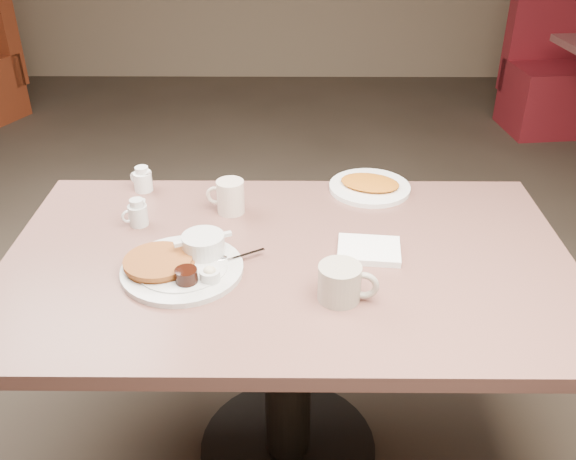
{
  "coord_description": "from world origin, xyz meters",
  "views": [
    {
      "loc": [
        0.01,
        -1.4,
        1.67
      ],
      "look_at": [
        0.0,
        0.02,
        0.82
      ],
      "focal_mm": 39.66,
      "sensor_mm": 36.0,
      "label": 1
    }
  ],
  "objects_px": {
    "diner_table": "(288,308)",
    "coffee_mug_far": "(230,197)",
    "coffee_mug_near": "(341,282)",
    "hash_plate": "(370,186)",
    "main_plate": "(183,262)",
    "creamer_left": "(138,213)",
    "creamer_right": "(143,180)"
  },
  "relations": [
    {
      "from": "diner_table",
      "to": "creamer_left",
      "type": "distance_m",
      "value": 0.5
    },
    {
      "from": "coffee_mug_near",
      "to": "creamer_right",
      "type": "distance_m",
      "value": 0.81
    },
    {
      "from": "main_plate",
      "to": "creamer_left",
      "type": "relative_size",
      "value": 5.13
    },
    {
      "from": "coffee_mug_far",
      "to": "creamer_left",
      "type": "xyz_separation_m",
      "value": [
        -0.26,
        -0.08,
        -0.01
      ]
    },
    {
      "from": "main_plate",
      "to": "coffee_mug_far",
      "type": "height_order",
      "value": "coffee_mug_far"
    },
    {
      "from": "diner_table",
      "to": "coffee_mug_near",
      "type": "height_order",
      "value": "coffee_mug_near"
    },
    {
      "from": "coffee_mug_near",
      "to": "hash_plate",
      "type": "relative_size",
      "value": 0.48
    },
    {
      "from": "creamer_right",
      "to": "hash_plate",
      "type": "bearing_deg",
      "value": 0.69
    },
    {
      "from": "creamer_right",
      "to": "hash_plate",
      "type": "height_order",
      "value": "creamer_right"
    },
    {
      "from": "coffee_mug_far",
      "to": "hash_plate",
      "type": "relative_size",
      "value": 0.37
    },
    {
      "from": "diner_table",
      "to": "coffee_mug_far",
      "type": "relative_size",
      "value": 12.43
    },
    {
      "from": "coffee_mug_near",
      "to": "creamer_right",
      "type": "xyz_separation_m",
      "value": [
        -0.59,
        0.56,
        -0.01
      ]
    },
    {
      "from": "diner_table",
      "to": "coffee_mug_far",
      "type": "height_order",
      "value": "coffee_mug_far"
    },
    {
      "from": "main_plate",
      "to": "creamer_left",
      "type": "bearing_deg",
      "value": 125.61
    },
    {
      "from": "coffee_mug_near",
      "to": "creamer_right",
      "type": "bearing_deg",
      "value": 136.18
    },
    {
      "from": "creamer_right",
      "to": "hash_plate",
      "type": "relative_size",
      "value": 0.25
    },
    {
      "from": "creamer_right",
      "to": "diner_table",
      "type": "bearing_deg",
      "value": -39.77
    },
    {
      "from": "diner_table",
      "to": "creamer_left",
      "type": "xyz_separation_m",
      "value": [
        -0.43,
        0.17,
        0.21
      ]
    },
    {
      "from": "coffee_mug_far",
      "to": "main_plate",
      "type": "bearing_deg",
      "value": -107.01
    },
    {
      "from": "diner_table",
      "to": "creamer_right",
      "type": "distance_m",
      "value": 0.63
    },
    {
      "from": "creamer_left",
      "to": "creamer_right",
      "type": "distance_m",
      "value": 0.22
    },
    {
      "from": "diner_table",
      "to": "coffee_mug_far",
      "type": "xyz_separation_m",
      "value": [
        -0.17,
        0.24,
        0.22
      ]
    },
    {
      "from": "main_plate",
      "to": "creamer_left",
      "type": "height_order",
      "value": "creamer_left"
    },
    {
      "from": "coffee_mug_near",
      "to": "coffee_mug_far",
      "type": "xyz_separation_m",
      "value": [
        -0.3,
        0.42,
        0.0
      ]
    },
    {
      "from": "main_plate",
      "to": "coffee_mug_far",
      "type": "xyz_separation_m",
      "value": [
        0.09,
        0.3,
        0.03
      ]
    },
    {
      "from": "main_plate",
      "to": "creamer_left",
      "type": "distance_m",
      "value": 0.28
    },
    {
      "from": "hash_plate",
      "to": "coffee_mug_near",
      "type": "bearing_deg",
      "value": -102.62
    },
    {
      "from": "coffee_mug_far",
      "to": "creamer_right",
      "type": "relative_size",
      "value": 1.51
    },
    {
      "from": "creamer_left",
      "to": "creamer_right",
      "type": "xyz_separation_m",
      "value": [
        -0.03,
        0.22,
        -0.0
      ]
    },
    {
      "from": "diner_table",
      "to": "creamer_left",
      "type": "relative_size",
      "value": 18.75
    },
    {
      "from": "creamer_left",
      "to": "creamer_right",
      "type": "height_order",
      "value": "same"
    },
    {
      "from": "creamer_right",
      "to": "coffee_mug_near",
      "type": "bearing_deg",
      "value": -43.82
    }
  ]
}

